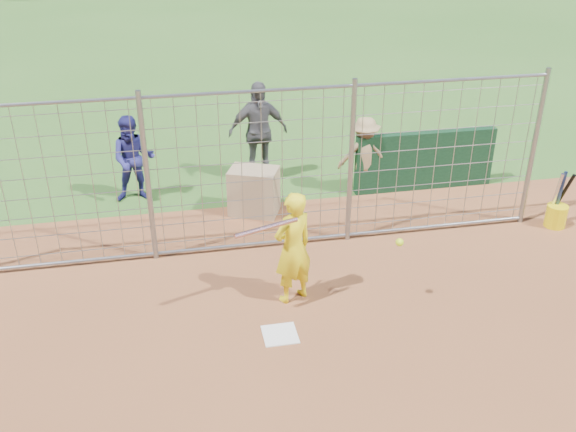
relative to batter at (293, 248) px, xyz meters
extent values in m
plane|color=#2D591E|center=(-0.32, -0.56, -0.80)|extent=(100.00, 100.00, 0.00)
cube|color=silver|center=(-0.32, -0.76, -0.79)|extent=(0.43, 0.43, 0.02)
cube|color=#11381E|center=(3.08, 3.04, -0.25)|extent=(2.60, 0.20, 1.10)
imported|color=yellow|center=(0.00, 0.00, 0.00)|extent=(0.69, 0.59, 1.60)
imported|color=navy|center=(-2.10, 3.56, -0.02)|extent=(0.78, 0.62, 1.55)
imported|color=#4F4F53|center=(0.16, 4.02, 0.15)|extent=(1.16, 0.59, 1.91)
imported|color=#997D53|center=(1.93, 3.09, -0.09)|extent=(1.00, 0.68, 1.43)
cube|color=tan|center=(-0.13, 2.65, -0.40)|extent=(0.95, 0.82, 0.80)
cylinder|color=silver|center=(-0.40, -0.34, 0.52)|extent=(0.83, 0.35, 0.06)
sphere|color=#C8EE19|center=(1.31, -0.42, 0.17)|extent=(0.10, 0.10, 0.10)
cylinder|color=yellow|center=(4.66, 1.19, -0.61)|extent=(0.34, 0.34, 0.38)
cylinder|color=silver|center=(4.61, 1.24, -0.25)|extent=(0.09, 0.23, 0.84)
cylinder|color=navy|center=(4.68, 1.24, -0.25)|extent=(0.06, 0.13, 0.85)
cylinder|color=black|center=(4.73, 1.24, -0.25)|extent=(0.14, 0.33, 0.82)
cylinder|color=gray|center=(-1.82, 1.44, 0.50)|extent=(0.08, 0.08, 2.60)
cylinder|color=gray|center=(1.18, 1.44, 0.50)|extent=(0.08, 0.08, 2.60)
cylinder|color=gray|center=(4.18, 1.44, 0.50)|extent=(0.08, 0.08, 2.60)
cylinder|color=gray|center=(-0.32, 1.44, 1.70)|extent=(9.00, 0.05, 0.05)
cylinder|color=gray|center=(-0.32, 1.44, -0.72)|extent=(9.00, 0.05, 0.05)
cube|color=gray|center=(-0.32, 1.44, 0.45)|extent=(9.00, 0.02, 2.50)
camera|label=1|loc=(-1.47, -7.10, 4.26)|focal=40.00mm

